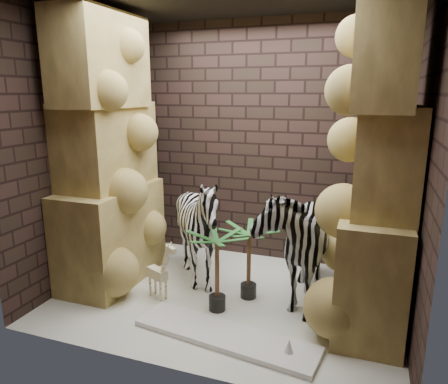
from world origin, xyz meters
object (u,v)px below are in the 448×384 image
at_px(palm_front, 249,262).
at_px(surfboard, 225,336).
at_px(giraffe_toy, 157,267).
at_px(zebra_right, 296,229).
at_px(zebra_left, 199,235).
at_px(palm_back, 217,272).

height_order(palm_front, surfboard, palm_front).
distance_m(giraffe_toy, palm_front, 0.97).
height_order(giraffe_toy, surfboard, giraffe_toy).
height_order(zebra_right, zebra_left, zebra_right).
distance_m(zebra_right, palm_front, 0.60).
bearing_deg(palm_front, zebra_left, 169.34).
height_order(giraffe_toy, palm_front, palm_front).
height_order(zebra_right, palm_back, zebra_right).
bearing_deg(surfboard, zebra_left, 132.49).
xyz_separation_m(zebra_right, palm_front, (-0.44, -0.19, -0.35)).
bearing_deg(palm_front, giraffe_toy, -160.26).
bearing_deg(palm_back, giraffe_toy, 177.38).
bearing_deg(palm_front, surfboard, -88.65).
relative_size(palm_front, surfboard, 0.48).
bearing_deg(zebra_left, surfboard, -47.72).
bearing_deg(surfboard, palm_front, 99.23).
height_order(zebra_left, palm_back, zebra_left).
height_order(palm_front, palm_back, palm_back).
bearing_deg(zebra_left, zebra_right, 11.78).
relative_size(zebra_left, giraffe_toy, 1.86).
relative_size(giraffe_toy, palm_front, 0.86).
bearing_deg(palm_back, zebra_right, 39.55).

